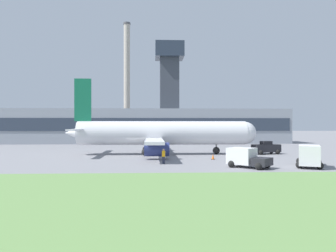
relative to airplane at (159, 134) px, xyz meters
name	(u,v)px	position (x,y,z in m)	size (l,w,h in m)	color
ground_plane	(136,155)	(-3.36, -1.06, -3.04)	(400.00, 400.00, 0.00)	gray
terminal_building	(145,123)	(-2.80, 31.34, 1.86)	(69.17, 10.90, 24.10)	#8C939E
smokestack_left	(127,80)	(-9.41, 59.80, 16.02)	(2.34, 2.34, 37.91)	#B2A899
airplane	(159,134)	(0.00, 0.00, 0.00)	(28.04, 25.42, 11.03)	silver
pushback_tug	(266,148)	(15.77, -0.29, -2.17)	(4.41, 2.94, 1.93)	#232328
baggage_truck	(309,156)	(14.93, -15.33, -1.93)	(4.02, 5.71, 2.25)	#232328
fuel_truck	(246,158)	(8.45, -15.29, -2.07)	(4.48, 4.35, 1.96)	#232328
ground_crew_person	(164,156)	(0.21, -11.82, -2.19)	(0.51, 0.51, 1.66)	#23283D
traffic_cone_near_nose	(213,157)	(6.54, -7.37, -2.71)	(0.48, 0.48, 0.70)	black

